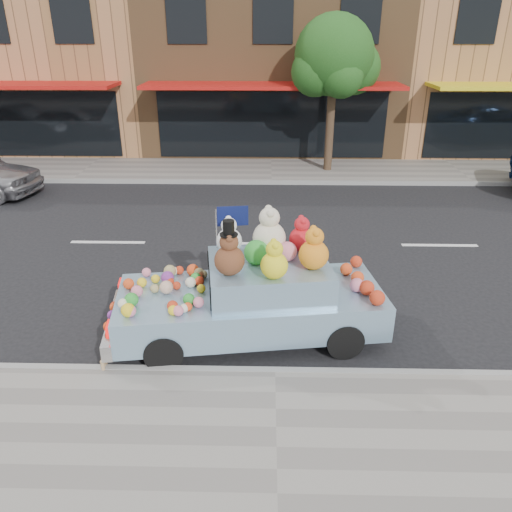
{
  "coord_description": "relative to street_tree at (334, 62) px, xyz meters",
  "views": [
    {
      "loc": [
        -0.15,
        -11.04,
        4.78
      ],
      "look_at": [
        -0.32,
        -3.41,
        1.25
      ],
      "focal_mm": 35.0,
      "sensor_mm": 36.0,
      "label": 1
    }
  ],
  "objects": [
    {
      "name": "storefront_mid",
      "position": [
        -2.03,
        5.42,
        -0.05
      ],
      "size": [
        10.0,
        9.8,
        7.3
      ],
      "color": "brown",
      "rests_on": "ground"
    },
    {
      "name": "ground",
      "position": [
        -2.03,
        -6.55,
        -3.69
      ],
      "size": [
        120.0,
        120.0,
        0.0
      ],
      "primitive_type": "plane",
      "color": "black",
      "rests_on": "ground"
    },
    {
      "name": "storefront_right",
      "position": [
        7.97,
        5.42,
        -0.05
      ],
      "size": [
        10.0,
        9.8,
        7.3
      ],
      "color": "#AC7348",
      "rests_on": "ground"
    },
    {
      "name": "street_tree",
      "position": [
        0.0,
        0.0,
        0.0
      ],
      "size": [
        3.0,
        2.7,
        5.22
      ],
      "color": "#38281C",
      "rests_on": "ground"
    },
    {
      "name": "far_sidewalk",
      "position": [
        -2.03,
        -0.05,
        -3.63
      ],
      "size": [
        60.0,
        3.0,
        0.12
      ],
      "primitive_type": "cube",
      "color": "gray",
      "rests_on": "ground"
    },
    {
      "name": "near_kerb",
      "position": [
        -2.03,
        -11.55,
        -3.63
      ],
      "size": [
        60.0,
        0.12,
        0.13
      ],
      "primitive_type": "cube",
      "color": "gray",
      "rests_on": "ground"
    },
    {
      "name": "near_sidewalk",
      "position": [
        -2.03,
        -13.05,
        -3.63
      ],
      "size": [
        60.0,
        3.0,
        0.12
      ],
      "primitive_type": "cube",
      "color": "gray",
      "rests_on": "ground"
    },
    {
      "name": "art_car",
      "position": [
        -2.39,
        -10.43,
        -2.91
      ],
      "size": [
        4.68,
        2.34,
        2.22
      ],
      "rotation": [
        0.0,
        0.0,
        0.14
      ],
      "color": "black",
      "rests_on": "ground"
    },
    {
      "name": "storefront_left",
      "position": [
        -12.03,
        5.42,
        -0.05
      ],
      "size": [
        10.0,
        9.8,
        7.3
      ],
      "color": "#AC7348",
      "rests_on": "ground"
    },
    {
      "name": "far_kerb",
      "position": [
        -2.03,
        -1.55,
        -3.63
      ],
      "size": [
        60.0,
        0.12,
        0.13
      ],
      "primitive_type": "cube",
      "color": "gray",
      "rests_on": "ground"
    }
  ]
}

